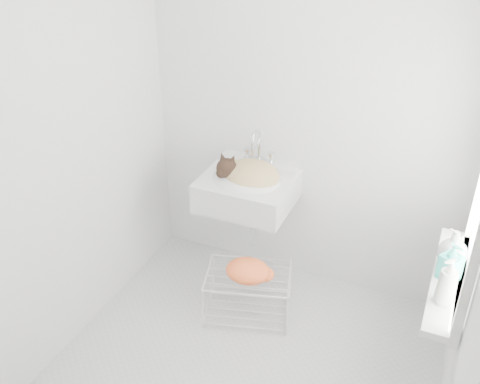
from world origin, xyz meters
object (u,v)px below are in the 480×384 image
at_px(bottle_a, 443,302).
at_px(bottle_c, 450,263).
at_px(wire_rack, 248,295).
at_px(cat, 249,174).
at_px(bottle_b, 447,278).
at_px(sink, 248,178).

bearing_deg(bottle_a, bottle_c, 90.00).
xyz_separation_m(wire_rack, bottle_a, (1.17, -0.43, 0.70)).
xyz_separation_m(cat, bottle_b, (1.30, -0.54, -0.04)).
height_order(cat, bottle_b, cat).
distance_m(sink, bottle_b, 1.43).
relative_size(sink, bottle_b, 2.96).
bearing_deg(bottle_c, bottle_b, -90.00).
relative_size(cat, bottle_c, 2.13).
relative_size(cat, bottle_a, 1.98).
distance_m(sink, bottle_c, 1.38).
height_order(wire_rack, bottle_b, bottle_b).
relative_size(bottle_a, bottle_b, 1.03).
relative_size(sink, cat, 1.45).
bearing_deg(bottle_a, cat, 150.62).
bearing_deg(sink, bottle_a, -29.68).
height_order(sink, wire_rack, sink).
xyz_separation_m(sink, cat, (0.01, -0.02, 0.04)).
height_order(bottle_a, bottle_b, bottle_a).
bearing_deg(bottle_b, wire_rack, 168.50).
distance_m(cat, bottle_b, 1.41).
distance_m(sink, bottle_a, 1.51).
relative_size(bottle_b, bottle_c, 1.04).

